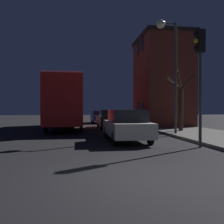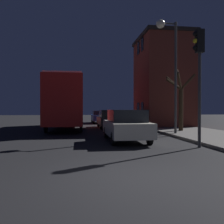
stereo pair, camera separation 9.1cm
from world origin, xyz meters
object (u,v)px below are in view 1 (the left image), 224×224
(bare_tree, at_px, (180,98))
(car_near_lane, at_px, (126,125))
(bus, at_px, (66,100))
(streetlamp, at_px, (168,51))
(car_mid_lane, at_px, (110,119))
(traffic_light, at_px, (200,63))
(car_far_lane, at_px, (100,117))

(bare_tree, height_order, car_near_lane, bare_tree)
(bare_tree, height_order, bus, bare_tree)
(bus, height_order, car_near_lane, bus)
(streetlamp, bearing_deg, bare_tree, 49.10)
(streetlamp, xyz_separation_m, car_mid_lane, (-2.52, 6.08, -4.08))
(streetlamp, height_order, car_near_lane, streetlamp)
(bare_tree, distance_m, bus, 8.64)
(bare_tree, xyz_separation_m, car_near_lane, (-4.26, -3.71, -1.45))
(streetlamp, bearing_deg, car_near_lane, -143.92)
(car_near_lane, bearing_deg, bare_tree, 41.02)
(traffic_light, relative_size, car_mid_lane, 1.08)
(car_near_lane, bearing_deg, traffic_light, -43.99)
(bus, height_order, car_mid_lane, bus)
(streetlamp, xyz_separation_m, car_far_lane, (-2.65, 13.23, -4.12))
(streetlamp, xyz_separation_m, bus, (-6.00, 6.08, -2.61))
(bare_tree, height_order, car_far_lane, bare_tree)
(traffic_light, xyz_separation_m, bare_tree, (1.82, 6.07, -1.08))
(bus, bearing_deg, car_far_lane, 64.93)
(bus, distance_m, car_near_lane, 8.86)
(streetlamp, distance_m, car_near_lane, 5.38)
(traffic_light, bearing_deg, bare_tree, 73.28)
(traffic_light, distance_m, car_far_lane, 17.99)
(traffic_light, height_order, car_far_lane, traffic_light)
(traffic_light, height_order, car_near_lane, traffic_light)
(car_mid_lane, bearing_deg, car_near_lane, -92.31)
(car_near_lane, bearing_deg, bus, 111.11)
(traffic_light, bearing_deg, car_near_lane, 136.01)
(traffic_light, bearing_deg, car_mid_lane, 101.36)
(traffic_light, relative_size, bus, 0.44)
(car_near_lane, height_order, car_far_lane, car_near_lane)
(car_near_lane, relative_size, car_far_lane, 0.98)
(traffic_light, height_order, bus, traffic_light)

